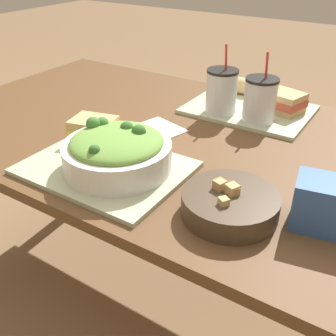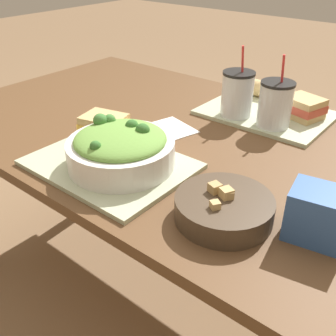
% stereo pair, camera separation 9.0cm
% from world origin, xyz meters
% --- Properties ---
extents(ground_plane, '(12.00, 12.00, 0.00)m').
position_xyz_m(ground_plane, '(0.00, 0.00, 0.00)').
color(ground_plane, '#846647').
extents(dining_table, '(1.44, 0.92, 0.70)m').
position_xyz_m(dining_table, '(0.00, 0.00, 0.62)').
color(dining_table, brown).
rests_on(dining_table, ground_plane).
extents(tray_near, '(0.39, 0.30, 0.01)m').
position_xyz_m(tray_near, '(0.05, -0.28, 0.71)').
color(tray_near, '#B2BC99').
rests_on(tray_near, dining_table).
extents(tray_far, '(0.39, 0.30, 0.01)m').
position_xyz_m(tray_far, '(0.20, 0.27, 0.71)').
color(tray_far, '#B2BC99').
rests_on(tray_far, dining_table).
extents(salad_bowl, '(0.26, 0.26, 0.11)m').
position_xyz_m(salad_bowl, '(0.08, -0.27, 0.76)').
color(salad_bowl, white).
rests_on(salad_bowl, tray_near).
extents(soup_bowl, '(0.20, 0.20, 0.07)m').
position_xyz_m(soup_bowl, '(0.38, -0.28, 0.73)').
color(soup_bowl, '#473828').
rests_on(soup_bowl, dining_table).
extents(sandwich_near, '(0.14, 0.12, 0.06)m').
position_xyz_m(sandwich_near, '(-0.07, -0.18, 0.75)').
color(sandwich_near, tan).
rests_on(sandwich_near, tray_near).
extents(baguette_near, '(0.18, 0.13, 0.06)m').
position_xyz_m(baguette_near, '(0.01, -0.16, 0.74)').
color(baguette_near, tan).
rests_on(baguette_near, tray_near).
extents(sandwich_far, '(0.13, 0.12, 0.06)m').
position_xyz_m(sandwich_far, '(0.31, 0.30, 0.75)').
color(sandwich_far, tan).
rests_on(sandwich_far, tray_far).
extents(baguette_far, '(0.15, 0.06, 0.06)m').
position_xyz_m(baguette_far, '(0.14, 0.39, 0.74)').
color(baguette_far, tan).
rests_on(baguette_far, tray_far).
extents(drink_cup_dark, '(0.10, 0.10, 0.22)m').
position_xyz_m(drink_cup_dark, '(0.14, 0.19, 0.78)').
color(drink_cup_dark, silver).
rests_on(drink_cup_dark, tray_far).
extents(drink_cup_red, '(0.10, 0.10, 0.21)m').
position_xyz_m(drink_cup_red, '(0.26, 0.19, 0.78)').
color(drink_cup_red, silver).
rests_on(drink_cup_red, tray_far).
extents(chip_bag, '(0.13, 0.11, 0.10)m').
position_xyz_m(chip_bag, '(0.55, -0.21, 0.75)').
color(chip_bag, '#335BA3').
rests_on(chip_bag, dining_table).
extents(napkin_folded, '(0.16, 0.13, 0.00)m').
position_xyz_m(napkin_folded, '(0.03, -0.00, 0.70)').
color(napkin_folded, white).
rests_on(napkin_folded, dining_table).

